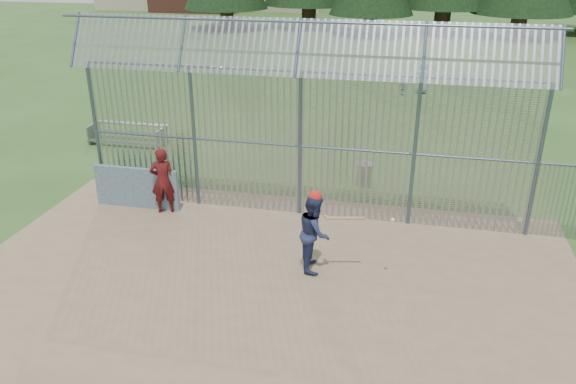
% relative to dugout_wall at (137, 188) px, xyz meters
% --- Properties ---
extents(ground, '(120.00, 120.00, 0.00)m').
position_rel_dugout_wall_xyz_m(ground, '(4.60, -2.90, -0.62)').
color(ground, '#2D511E').
rests_on(ground, ground).
extents(dirt_infield, '(14.00, 10.00, 0.02)m').
position_rel_dugout_wall_xyz_m(dirt_infield, '(4.60, -3.40, -0.61)').
color(dirt_infield, '#756047').
rests_on(dirt_infield, ground).
extents(dugout_wall, '(2.50, 0.12, 1.20)m').
position_rel_dugout_wall_xyz_m(dugout_wall, '(0.00, 0.00, 0.00)').
color(dugout_wall, '#38566B').
rests_on(dugout_wall, dirt_infield).
extents(batter, '(0.84, 1.00, 1.83)m').
position_rel_dugout_wall_xyz_m(batter, '(5.50, -2.19, 0.31)').
color(batter, navy).
rests_on(batter, dirt_infield).
extents(onlooker, '(0.80, 0.66, 1.89)m').
position_rel_dugout_wall_xyz_m(onlooker, '(0.88, -0.12, 0.34)').
color(onlooker, maroon).
rests_on(onlooker, dirt_infield).
extents(bg_kid_standing, '(0.96, 0.89, 1.65)m').
position_rel_dugout_wall_xyz_m(bg_kid_standing, '(7.96, 15.80, 0.21)').
color(bg_kid_standing, slate).
rests_on(bg_kid_standing, ground).
extents(bg_kid_seated, '(0.49, 0.35, 0.77)m').
position_rel_dugout_wall_xyz_m(bg_kid_seated, '(7.02, 15.05, -0.24)').
color(bg_kid_seated, slate).
rests_on(bg_kid_seated, ground).
extents(batting_gear, '(1.92, 0.47, 0.58)m').
position_rel_dugout_wall_xyz_m(batting_gear, '(5.63, -2.22, 1.14)').
color(batting_gear, red).
rests_on(batting_gear, ground).
extents(trash_can, '(0.56, 0.56, 0.82)m').
position_rel_dugout_wall_xyz_m(trash_can, '(6.21, 2.99, -0.24)').
color(trash_can, gray).
rests_on(trash_can, ground).
extents(bleacher, '(3.00, 0.95, 0.72)m').
position_rel_dugout_wall_xyz_m(bleacher, '(-2.94, 5.14, -0.21)').
color(bleacher, slate).
rests_on(bleacher, ground).
extents(backstop_fence, '(20.09, 0.81, 5.30)m').
position_rel_dugout_wall_xyz_m(backstop_fence, '(6.41, 0.53, 1.74)').
color(backstop_fence, '#47566B').
rests_on(backstop_fence, ground).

